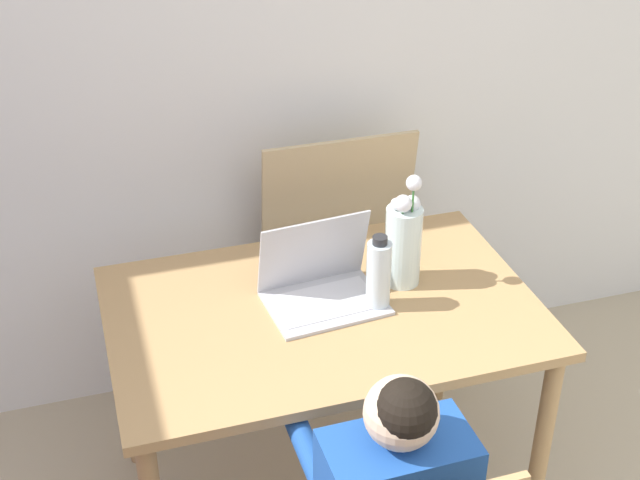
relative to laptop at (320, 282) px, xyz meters
name	(u,v)px	position (x,y,z in m)	size (l,w,h in m)	color
wall_back	(287,38)	(0.10, 0.68, 0.46)	(6.40, 0.05, 2.50)	white
dining_table	(323,334)	(-0.01, -0.05, -0.14)	(1.17, 0.77, 0.73)	tan
laptop	(320,282)	(0.00, 0.00, 0.00)	(0.33, 0.26, 0.23)	#B2B2B7
flower_vase	(403,240)	(0.25, 0.01, 0.08)	(0.10, 0.10, 0.35)	silver
water_bottle	(379,274)	(0.14, -0.08, 0.05)	(0.07, 0.07, 0.22)	silver
cardboard_panel	(334,259)	(0.22, 0.56, -0.30)	(0.52, 0.15, 0.97)	tan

